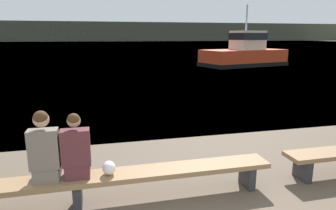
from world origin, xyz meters
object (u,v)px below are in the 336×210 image
at_px(bench_main, 77,183).
at_px(person_right, 76,151).
at_px(tugboat_red, 244,55).
at_px(person_left, 44,150).
at_px(shopping_bag, 109,168).

xyz_separation_m(bench_main, person_right, (0.02, 0.01, 0.52)).
distance_m(person_right, tugboat_red, 24.34).
relative_size(bench_main, person_left, 5.85).
bearing_deg(shopping_bag, bench_main, 179.42).
distance_m(shopping_bag, tugboat_red, 24.10).
height_order(person_right, tugboat_red, tugboat_red).
height_order(bench_main, tugboat_red, tugboat_red).
bearing_deg(bench_main, person_left, 178.95).
xyz_separation_m(person_right, tugboat_red, (13.32, 20.37, 0.05)).
bearing_deg(tugboat_red, shopping_bag, 133.55).
xyz_separation_m(bench_main, tugboat_red, (13.34, 20.38, 0.56)).
bearing_deg(bench_main, shopping_bag, -0.58).
distance_m(person_left, tugboat_red, 24.59).
bearing_deg(tugboat_red, person_right, 132.59).
distance_m(bench_main, shopping_bag, 0.53).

